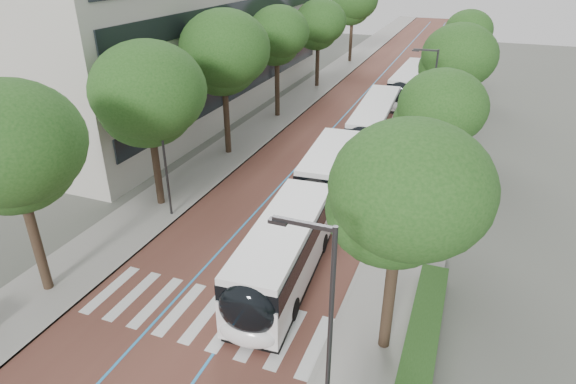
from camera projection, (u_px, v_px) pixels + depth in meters
name	position (u px, v px, depth m)	size (l,w,h in m)	color
ground	(189.00, 330.00, 19.92)	(160.00, 160.00, 0.00)	#51544C
road	(381.00, 93.00, 53.25)	(11.00, 140.00, 0.02)	brown
sidewalk_left	(317.00, 86.00, 55.65)	(4.00, 140.00, 0.12)	gray
sidewalk_right	(452.00, 99.00, 50.81)	(4.00, 140.00, 0.12)	gray
kerb_left	(332.00, 88.00, 55.03)	(0.20, 140.00, 0.14)	gray
kerb_right	(433.00, 97.00, 51.42)	(0.20, 140.00, 0.14)	gray
zebra_crossing	(205.00, 315.00, 20.68)	(10.55, 3.60, 0.01)	silver
lane_line_left	(367.00, 91.00, 53.76)	(0.12, 126.00, 0.01)	#2A8BD5
lane_line_right	(396.00, 94.00, 52.73)	(0.12, 126.00, 0.01)	#2A8BD5
office_building	(162.00, 33.00, 46.39)	(18.11, 40.00, 14.00)	#9C9990
streetlight_near	(324.00, 329.00, 13.12)	(1.82, 0.20, 8.00)	#2B2C2E
streetlight_far	(429.00, 97.00, 33.96)	(1.82, 0.20, 8.00)	#2B2C2E
lamp_post_left	(164.00, 151.00, 26.70)	(0.14, 0.14, 8.00)	#2B2C2E
trees_left	(260.00, 47.00, 39.58)	(6.39, 61.02, 10.24)	black
trees_right	(448.00, 81.00, 32.76)	(5.84, 47.19, 8.84)	black
lead_bus	(306.00, 214.00, 25.37)	(3.74, 18.52, 3.20)	black
bus_queued_0	(374.00, 124.00, 38.67)	(3.07, 12.50, 3.20)	white
bus_queued_1	(409.00, 85.00, 49.88)	(2.89, 12.47, 3.20)	white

